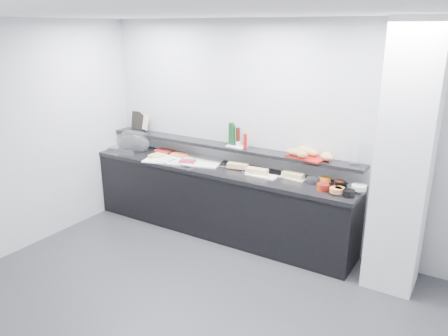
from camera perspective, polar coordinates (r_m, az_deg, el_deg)
The scene contains 58 objects.
ground at distance 4.34m, azimuth -5.28°, elevation -18.93°, with size 5.00×5.00×0.00m, color #2D2D30.
back_wall at distance 5.34m, azimuth 7.24°, elevation 4.34°, with size 5.00×0.02×2.70m, color #A7AAAE.
ceiling at distance 3.47m, azimuth -6.64°, elevation 19.53°, with size 5.00×5.00×0.00m, color white.
column at distance 4.61m, azimuth 22.54°, elevation 0.84°, with size 0.50×0.50×2.70m, color silver.
buffet_cabinet at distance 5.70m, azimuth -0.82°, elevation -4.43°, with size 3.60×0.60×0.85m, color black.
counter_top at distance 5.54m, azimuth -0.84°, elevation -0.12°, with size 3.62×0.62×0.05m, color black.
wall_shelf at distance 5.61m, azimuth 0.10°, elevation 2.83°, with size 3.60×0.25×0.04m, color black.
cloche_base at distance 6.49m, azimuth -12.66°, elevation 2.57°, with size 0.45×0.30×0.04m, color #B2B4B9.
cloche_dome at distance 6.38m, azimuth -11.79°, elevation 3.34°, with size 0.50×0.33×0.34m, color silver.
linen_runner at distance 5.83m, azimuth -5.24°, elevation 1.07°, with size 1.02×0.48×0.01m, color silver.
platter_meat_a at distance 6.12m, azimuth -7.27°, elevation 1.97°, with size 0.33×0.22×0.01m, color white.
food_meat_a at distance 6.16m, azimuth -7.78°, elevation 2.25°, with size 0.25×0.16×0.02m, color maroon.
platter_salmon at distance 6.02m, azimuth -5.62°, elevation 1.77°, with size 0.33×0.22×0.01m, color silver.
food_salmon at distance 5.97m, azimuth -5.84°, elevation 1.80°, with size 0.22×0.14×0.02m, color orange.
platter_cheese at distance 5.83m, azimuth -7.98°, elevation 1.12°, with size 0.29×0.19×0.01m, color white.
food_cheese at distance 5.94m, azimuth -8.85°, elevation 1.59°, with size 0.19×0.12×0.02m, color #D1C151.
platter_meat_b at distance 5.70m, azimuth -5.35°, elevation 0.82°, with size 0.33×0.22×0.01m, color white.
food_meat_b at distance 5.65m, azimuth -4.80°, elevation 0.89°, with size 0.20×0.12×0.02m, color maroon.
sandwich_plate_left at distance 5.50m, azimuth 2.24°, elevation 0.10°, with size 0.36×0.15×0.01m, color silver.
sandwich_food_left at distance 5.44m, azimuth 1.83°, elevation 0.29°, with size 0.26×0.10×0.06m, color tan.
tongs_left at distance 5.49m, azimuth -0.04°, elevation 0.18°, with size 0.01×0.01×0.16m, color #B0B3B7.
sandwich_plate_mid at distance 5.22m, azimuth 4.95°, elevation -0.96°, with size 0.38×0.16×0.01m, color white.
sandwich_food_mid at distance 5.26m, azimuth 4.33°, elevation -0.38°, with size 0.27×0.10×0.06m, color tan.
tongs_mid at distance 5.25m, azimuth 3.15°, elevation -0.68°, with size 0.01×0.01×0.16m, color silver.
sandwich_plate_right at distance 5.18m, azimuth 9.01°, elevation -1.28°, with size 0.30×0.13×0.01m, color white.
sandwich_food_right at distance 5.16m, azimuth 9.01°, elevation -0.92°, with size 0.26×0.10×0.06m, color #D8C071.
tongs_right at distance 5.16m, azimuth 7.70°, elevation -1.15°, with size 0.01×0.01×0.16m, color silver.
bowl_glass_fruit at distance 5.06m, azimuth 11.53°, elevation -1.59°, with size 0.14×0.14×0.07m, color silver.
fill_glass_fruit at distance 5.08m, azimuth 13.09°, elevation -1.48°, with size 0.13×0.13×0.05m, color orange.
bowl_black_jam at distance 5.00m, azimuth 14.95°, elevation -2.09°, with size 0.12×0.12×0.07m, color black.
fill_black_jam at distance 5.01m, azimuth 14.84°, elevation -1.88°, with size 0.11×0.11×0.05m, color #561E0C.
bowl_glass_cream at distance 4.92m, azimuth 17.00°, elevation -2.59°, with size 0.21×0.21×0.07m, color silver.
fill_glass_cream at distance 4.93m, azimuth 17.22°, elevation -2.43°, with size 0.16×0.16×0.05m, color white.
bowl_red_jam at distance 4.87m, azimuth 12.76°, elevation -2.44°, with size 0.13×0.13×0.07m, color #9A260E.
fill_red_jam at distance 4.85m, azimuth 12.96°, elevation -2.39°, with size 0.11×0.11×0.05m, color #61110D.
bowl_glass_salmon at distance 4.79m, azimuth 14.73°, elevation -2.97°, with size 0.16×0.16×0.07m, color white.
fill_glass_salmon at distance 4.78m, azimuth 14.42°, elevation -2.83°, with size 0.14×0.14×0.05m, color orange.
bowl_black_fruit at distance 4.76m, azimuth 15.98°, elevation -3.18°, with size 0.13×0.13×0.07m, color black.
fill_black_fruit at distance 4.80m, azimuth 14.83°, elevation -2.76°, with size 0.10×0.10×0.05m, color orange.
framed_print at distance 6.57m, azimuth -11.07°, elevation 6.11°, with size 0.24×0.02×0.26m, color black.
print_art at distance 6.43m, azimuth -10.21°, elevation 5.90°, with size 0.16×0.00×0.22m, color beige.
condiment_tray at distance 5.52m, azimuth 1.67°, elevation 2.86°, with size 0.25×0.15×0.01m, color white.
bottle_green_a at distance 5.53m, azimuth 1.22°, elevation 4.33°, with size 0.05×0.05×0.26m, color #103B1D.
bottle_brown at distance 5.47m, azimuth 1.82°, elevation 4.07°, with size 0.05×0.05×0.24m, color #39130A.
bottle_green_b at distance 5.56m, azimuth 0.94°, elevation 4.51°, with size 0.07×0.07×0.28m, color #0F3817.
bottle_hot at distance 5.41m, azimuth 2.78°, elevation 3.57°, with size 0.04×0.04×0.18m, color #B30F0C.
shaker_salt at distance 5.47m, azimuth 1.77°, elevation 3.16°, with size 0.03×0.03×0.07m, color white.
shaker_pepper at distance 5.48m, azimuth 2.05°, elevation 3.17°, with size 0.03×0.03×0.07m, color white.
bread_tray at distance 5.16m, azimuth 10.94°, elevation 1.48°, with size 0.46×0.32×0.02m, color maroon.
bread_roll_nw at distance 5.20m, azimuth 10.75°, elevation 2.21°, with size 0.15×0.09×0.08m, color tan.
bread_roll_n at distance 5.24m, azimuth 10.27°, elevation 2.34°, with size 0.15×0.10×0.08m, color tan.
bread_roll_ne at distance 5.07m, azimuth 13.32°, elevation 1.62°, with size 0.13×0.08×0.08m, color #C4884B.
bread_roll_sw at distance 5.11m, azimuth 9.36°, elevation 2.00°, with size 0.15×0.10×0.08m, color #AE7842.
bread_roll_s at distance 5.04m, azimuth 10.19°, elevation 1.71°, with size 0.13×0.08×0.08m, color #B27244.
bread_roll_se at distance 5.00m, azimuth 13.33°, elevation 1.38°, with size 0.15×0.10×0.08m, color #CD824E.
bread_roll_midw at distance 5.14m, azimuth 8.93°, elevation 2.12°, with size 0.16×0.10×0.08m, color #AD7242.
bread_roll_mide at distance 5.14m, azimuth 11.49°, elevation 1.98°, with size 0.15×0.10×0.08m, color #C6864B.
carafe at distance 4.96m, azimuth 16.77°, elevation 2.05°, with size 0.11×0.11×0.30m, color white.
Camera 1 is at (2.13, -2.74, 2.61)m, focal length 35.00 mm.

